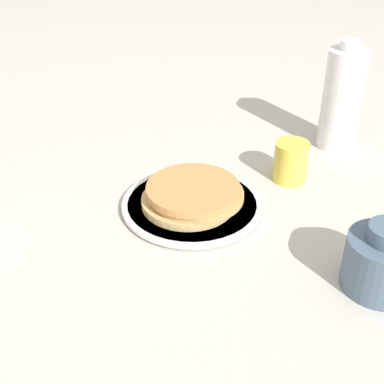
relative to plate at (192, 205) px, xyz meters
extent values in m
plane|color=#BCB7AD|center=(0.03, 0.01, -0.01)|extent=(4.00, 4.00, 0.00)
cylinder|color=silver|center=(0.00, 0.00, 0.00)|extent=(0.22, 0.22, 0.01)
cylinder|color=silver|center=(0.00, 0.00, 0.00)|extent=(0.24, 0.24, 0.01)
cylinder|color=tan|center=(0.01, -0.01, 0.01)|extent=(0.16, 0.16, 0.01)
cylinder|color=tan|center=(0.00, 0.00, 0.02)|extent=(0.16, 0.16, 0.01)
cylinder|color=#CB8649|center=(0.01, 0.00, 0.04)|extent=(0.16, 0.16, 0.01)
cylinder|color=yellow|center=(-0.09, 0.19, 0.03)|extent=(0.06, 0.06, 0.07)
cylinder|color=#4C6075|center=(0.20, 0.25, 0.03)|extent=(0.11, 0.11, 0.08)
cylinder|color=white|center=(-0.22, 0.31, 0.09)|extent=(0.08, 0.08, 0.20)
cylinder|color=white|center=(-0.22, 0.31, 0.20)|extent=(0.04, 0.04, 0.02)
camera|label=1|loc=(0.76, -0.04, 0.51)|focal=50.00mm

